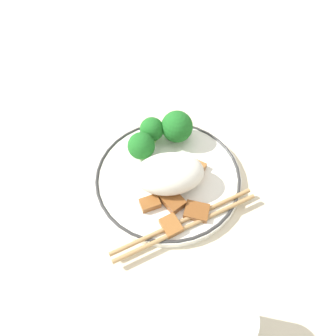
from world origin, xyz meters
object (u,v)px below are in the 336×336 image
broccoli_back_center (152,130)px  drinking_glass (223,326)px  plate (168,177)px  chopsticks (185,224)px  broccoli_back_left (177,127)px  broccoli_back_right (141,146)px

broccoli_back_center → drinking_glass: drinking_glass is taller
plate → chopsticks: bearing=-80.6°
broccoli_back_left → chopsticks: (-0.01, -0.16, -0.03)m
broccoli_back_center → broccoli_back_right: size_ratio=1.00×
broccoli_back_left → broccoli_back_center: 0.04m
broccoli_back_center → drinking_glass: (0.05, -0.31, 0.00)m
plate → broccoli_back_center: 0.08m
drinking_glass → broccoli_back_left: bearing=92.0°
drinking_glass → chopsticks: bearing=97.8°
broccoli_back_center → broccoli_back_right: same height
broccoli_back_left → broccoli_back_right: broccoli_back_left is taller
broccoli_back_left → drinking_glass: (0.01, -0.31, 0.00)m
plate → broccoli_back_center: (-0.02, 0.08, 0.03)m
broccoli_back_left → chopsticks: 0.17m
broccoli_back_left → broccoli_back_right: bearing=-153.1°
broccoli_back_left → broccoli_back_center: size_ratio=1.16×
chopsticks → drinking_glass: (0.02, -0.14, 0.03)m
broccoli_back_right → drinking_glass: size_ratio=0.54×
broccoli_back_right → drinking_glass: drinking_glass is taller
chopsticks → drinking_glass: 0.15m
broccoli_back_left → chopsticks: broccoli_back_left is taller
broccoli_back_left → drinking_glass: 0.31m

